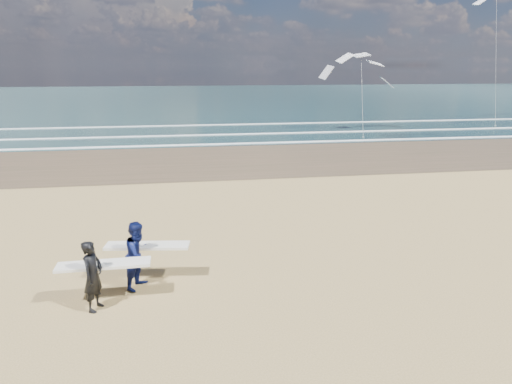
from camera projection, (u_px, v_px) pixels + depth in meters
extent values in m
cube|color=#4D4129|center=(460.00, 150.00, 31.10)|extent=(220.00, 12.00, 0.01)
cube|color=#183536|center=(286.00, 97.00, 82.46)|extent=(220.00, 100.00, 0.02)
cube|color=white|center=(425.00, 139.00, 35.66)|extent=(220.00, 0.50, 0.05)
cube|color=white|center=(397.00, 130.00, 40.13)|extent=(220.00, 0.50, 0.05)
cube|color=white|center=(368.00, 122.00, 46.31)|extent=(220.00, 0.50, 0.05)
imported|color=black|center=(93.00, 276.00, 10.62)|extent=(0.60, 0.73, 1.72)
cube|color=white|center=(104.00, 264.00, 10.95)|extent=(2.21, 0.55, 0.07)
imported|color=#0C1344|center=(139.00, 255.00, 11.73)|extent=(1.00, 1.08, 1.78)
cube|color=white|center=(147.00, 246.00, 12.06)|extent=(2.25, 0.82, 0.07)
cube|color=slate|center=(363.00, 137.00, 36.42)|extent=(0.12, 0.12, 0.10)
cube|color=slate|center=(495.00, 126.00, 43.31)|extent=(0.12, 0.12, 0.10)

